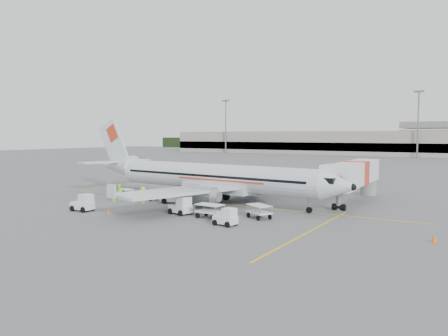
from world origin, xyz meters
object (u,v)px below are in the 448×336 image
(belt_loader, at_px, (177,192))
(tug_mid, at_px, (180,205))
(aircraft, at_px, (213,159))
(tug_fore, at_px, (225,217))
(jet_bridge, at_px, (355,182))
(tug_aft, at_px, (83,202))

(belt_loader, xyz_separation_m, tug_mid, (4.54, -5.31, -0.39))
(aircraft, height_order, tug_mid, aircraft)
(aircraft, distance_m, tug_fore, 13.57)
(aircraft, xyz_separation_m, tug_mid, (1.51, -8.09, -3.99))
(aircraft, relative_size, tug_fore, 17.98)
(tug_mid, bearing_deg, belt_loader, 142.71)
(jet_bridge, height_order, tug_fore, jet_bridge)
(belt_loader, distance_m, tug_aft, 10.21)
(aircraft, xyz_separation_m, tug_fore, (7.86, -10.29, -4.09))
(aircraft, relative_size, tug_aft, 15.69)
(tug_fore, bearing_deg, aircraft, 134.61)
(jet_bridge, bearing_deg, aircraft, -149.27)
(jet_bridge, relative_size, tug_fore, 9.00)
(jet_bridge, xyz_separation_m, tug_fore, (-5.83, -18.68, -1.55))
(aircraft, height_order, belt_loader, aircraft)
(belt_loader, xyz_separation_m, tug_aft, (-4.86, -8.97, -0.38))
(belt_loader, height_order, tug_fore, belt_loader)
(belt_loader, bearing_deg, aircraft, 20.61)
(tug_fore, height_order, tug_mid, tug_mid)
(tug_fore, relative_size, tug_aft, 0.87)
(aircraft, distance_m, tug_mid, 9.14)
(tug_mid, bearing_deg, aircraft, 112.81)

